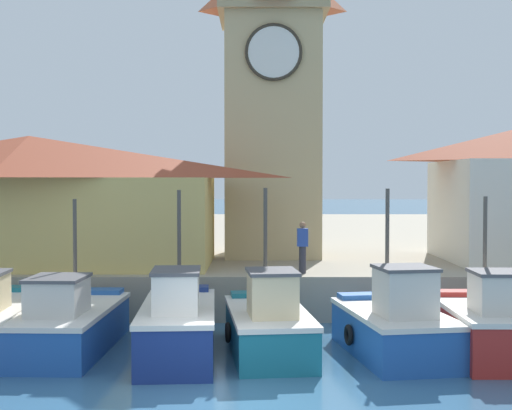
# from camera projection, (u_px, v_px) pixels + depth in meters

# --- Properties ---
(ground_plane) EXTENTS (300.00, 300.00, 0.00)m
(ground_plane) POSITION_uv_depth(u_px,v_px,m) (221.00, 398.00, 14.08)
(ground_plane) COLOR #386689
(quay_wharf) EXTENTS (120.00, 40.00, 1.40)m
(quay_wharf) POSITION_uv_depth(u_px,v_px,m) (245.00, 242.00, 41.45)
(quay_wharf) COLOR #9E937F
(quay_wharf) RESTS_ON ground
(fishing_boat_mid_left) EXTENTS (2.28, 5.13, 3.82)m
(fishing_boat_mid_left) POSITION_uv_depth(u_px,v_px,m) (69.00, 324.00, 17.97)
(fishing_boat_mid_left) COLOR #2356A8
(fishing_boat_mid_left) RESTS_ON ground
(fishing_boat_center) EXTENTS (2.07, 5.12, 4.06)m
(fishing_boat_center) POSITION_uv_depth(u_px,v_px,m) (179.00, 324.00, 17.40)
(fishing_boat_center) COLOR navy
(fishing_boat_center) RESTS_ON ground
(fishing_boat_mid_right) EXTENTS (2.36, 4.79, 4.11)m
(fishing_boat_mid_right) POSITION_uv_depth(u_px,v_px,m) (270.00, 325.00, 17.66)
(fishing_boat_mid_right) COLOR #196B7F
(fishing_boat_mid_right) RESTS_ON ground
(fishing_boat_right_inner) EXTENTS (2.71, 4.53, 4.10)m
(fishing_boat_right_inner) POSITION_uv_depth(u_px,v_px,m) (396.00, 326.00, 17.39)
(fishing_boat_right_inner) COLOR #2356A8
(fishing_boat_right_inner) RESTS_ON ground
(fishing_boat_right_outer) EXTENTS (2.23, 4.13, 3.91)m
(fishing_boat_right_outer) POSITION_uv_depth(u_px,v_px,m) (492.00, 326.00, 17.29)
(fishing_boat_right_outer) COLOR #AD2823
(fishing_boat_right_outer) RESTS_ON ground
(clock_tower) EXTENTS (4.05, 4.05, 13.58)m
(clock_tower) POSITION_uv_depth(u_px,v_px,m) (274.00, 92.00, 27.42)
(clock_tower) COLOR tan
(clock_tower) RESTS_ON quay_wharf
(warehouse_left) EXTENTS (12.80, 5.41, 4.44)m
(warehouse_left) POSITION_uv_depth(u_px,v_px,m) (31.00, 199.00, 24.45)
(warehouse_left) COLOR tan
(warehouse_left) RESTS_ON quay_wharf
(dock_worker_near_tower) EXTENTS (0.34, 0.22, 1.62)m
(dock_worker_near_tower) POSITION_uv_depth(u_px,v_px,m) (304.00, 246.00, 22.26)
(dock_worker_near_tower) COLOR #33333D
(dock_worker_near_tower) RESTS_ON quay_wharf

